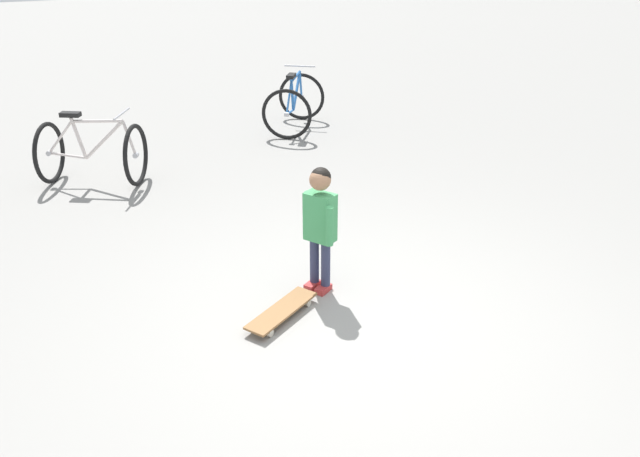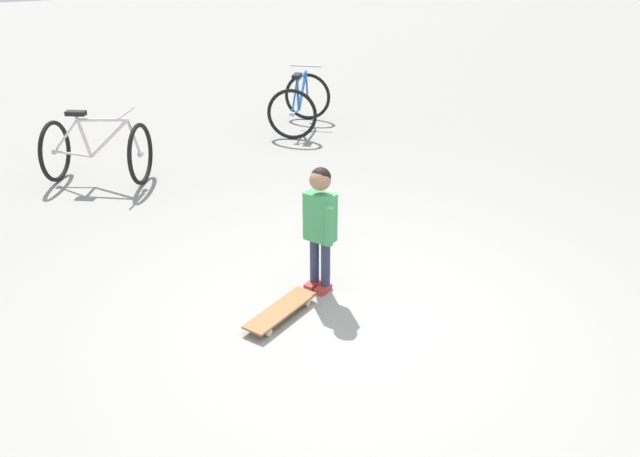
% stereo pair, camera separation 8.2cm
% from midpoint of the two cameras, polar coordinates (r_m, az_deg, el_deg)
% --- Properties ---
extents(ground_plane, '(50.00, 50.00, 0.00)m').
position_cam_midpoint_polar(ground_plane, '(4.87, 2.45, -8.51)').
color(ground_plane, gray).
extents(child_person, '(0.26, 0.41, 1.06)m').
position_cam_midpoint_polar(child_person, '(5.00, -0.48, 1.09)').
color(child_person, '#2D3351').
rests_on(child_person, ground).
extents(skateboard, '(0.70, 0.53, 0.07)m').
position_cam_midpoint_polar(skateboard, '(4.91, -3.94, -7.39)').
color(skateboard, olive).
rests_on(skateboard, ground).
extents(bicycle_near, '(1.28, 1.15, 0.85)m').
position_cam_midpoint_polar(bicycle_near, '(7.77, -20.07, 6.47)').
color(bicycle_near, black).
rests_on(bicycle_near, ground).
extents(bicycle_mid, '(1.20, 1.28, 0.85)m').
position_cam_midpoint_polar(bicycle_mid, '(9.40, -2.57, 11.15)').
color(bicycle_mid, black).
rests_on(bicycle_mid, ground).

